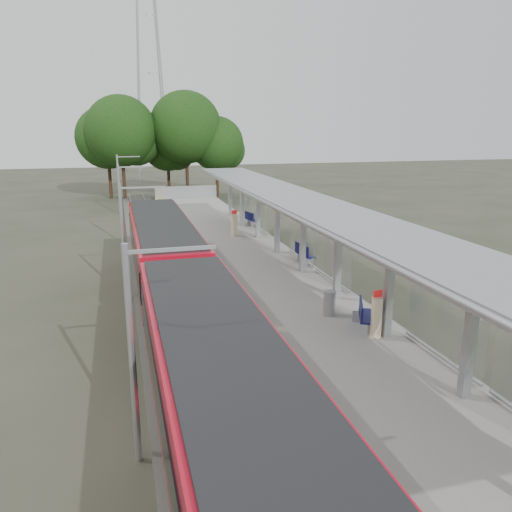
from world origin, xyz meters
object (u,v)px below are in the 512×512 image
Objects in this scene: info_pillar_far at (234,225)px; bench_near at (364,314)px; bench_far at (251,218)px; litter_bin at (329,303)px; info_pillar_near at (376,317)px; bench_mid at (304,253)px; train at (181,298)px.

bench_near is at bearing -80.72° from info_pillar_far.
bench_far reaches higher than litter_bin.
info_pillar_near is 16.76m from info_pillar_far.
bench_mid is (1.03, 8.61, 0.00)m from bench_near.
litter_bin is (-0.63, 1.50, -0.06)m from bench_near.
info_pillar_near is at bearing -80.68° from info_pillar_far.
bench_near is 1.62× the size of litter_bin.
bench_far is (7.04, 17.20, -0.54)m from train.
bench_far is at bearing 67.73° from train.
info_pillar_far is at bearing 117.62° from bench_near.
bench_mid is 10.44m from bench_far.
info_pillar_far reaches higher than bench_far.
bench_far is at bearing 64.55° from info_pillar_far.
info_pillar_far is (-0.93, 15.95, 0.20)m from bench_near.
bench_far is at bearing 111.40° from bench_near.
train is 6.69m from info_pillar_near.
train is 16.78× the size of info_pillar_near.
info_pillar_near is 1.76× the size of litter_bin.
bench_far is 19.85m from info_pillar_near.
bench_far is 0.89× the size of info_pillar_near.
bench_mid reaches higher than bench_near.
bench_mid is at bearing -100.71° from bench_far.
bench_near is 0.92× the size of info_pillar_near.
bench_near is at bearing -67.01° from litter_bin.
info_pillar_near reaches higher than litter_bin.
train is 18.80× the size of bench_far.
train is 29.61× the size of litter_bin.
info_pillar_far reaches higher than bench_near.
train is 5.49m from litter_bin.
bench_mid is 7.60m from info_pillar_far.
litter_bin is (5.45, -0.36, -0.59)m from train.
info_pillar_far is (-1.89, -3.10, 0.22)m from bench_far.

